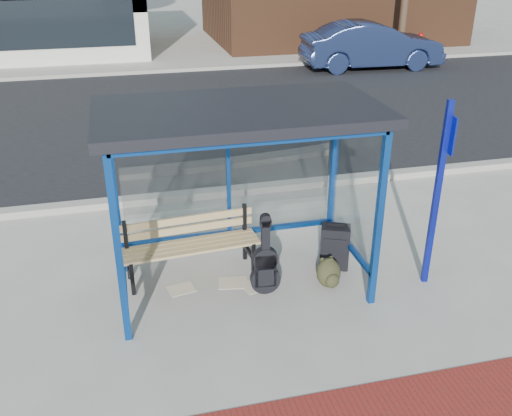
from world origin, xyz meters
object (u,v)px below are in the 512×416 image
object	(u,v)px
bench	(189,242)
suitcase	(335,247)
backpack	(329,274)
fire_hydrant	(420,42)
parked_car	(372,45)
guitar_bag	(265,266)

from	to	relation	value
bench	suitcase	bearing A→B (deg)	-13.63
suitcase	backpack	distance (m)	0.51
bench	fire_hydrant	size ratio (longest dim) A/B	2.44
backpack	parked_car	bearing A→B (deg)	58.56
bench	suitcase	distance (m)	1.99
suitcase	backpack	xyz separation A→B (m)	(-0.24, -0.43, -0.13)
bench	backpack	world-z (taller)	bench
bench	fire_hydrant	world-z (taller)	bench
parked_car	fire_hydrant	size ratio (longest dim) A/B	6.18
backpack	bench	bearing A→B (deg)	151.30
suitcase	bench	bearing A→B (deg)	-166.52
parked_car	fire_hydrant	bearing A→B (deg)	-51.59
guitar_bag	bench	bearing A→B (deg)	147.11
bench	parked_car	bearing A→B (deg)	51.48
fire_hydrant	backpack	bearing A→B (deg)	-122.21
backpack	fire_hydrant	size ratio (longest dim) A/B	0.52
parked_car	backpack	bearing A→B (deg)	156.69
suitcase	backpack	size ratio (longest dim) A/B	1.73
guitar_bag	suitcase	xyz separation A→B (m)	(1.08, 0.36, -0.07)
suitcase	fire_hydrant	bearing A→B (deg)	80.30
suitcase	guitar_bag	bearing A→B (deg)	-138.85
backpack	fire_hydrant	bearing A→B (deg)	52.68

